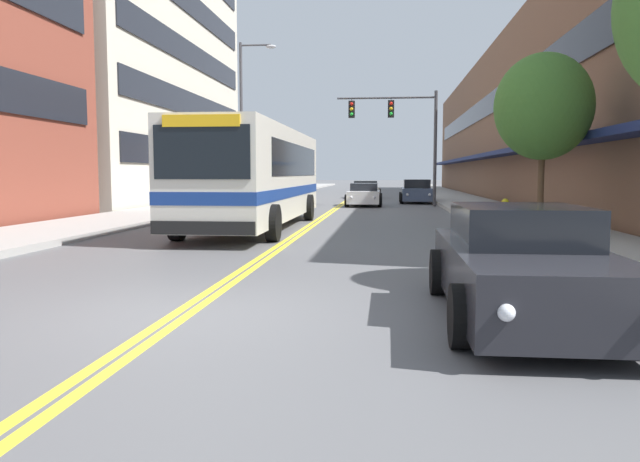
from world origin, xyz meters
The scene contains 16 objects.
ground_plane centered at (0.00, 37.00, 0.00)m, with size 240.00×240.00×0.00m, color #565659.
sidewalk_left centered at (-7.31, 37.00, 0.09)m, with size 3.62×106.00×0.18m.
sidewalk_right centered at (7.31, 37.00, 0.09)m, with size 3.62×106.00×0.18m.
centre_line centered at (0.00, 37.00, 0.00)m, with size 0.34×106.00×0.01m.
office_tower_left centered at (-15.36, 30.16, 12.04)m, with size 12.08×23.58×24.09m.
storefront_row_right centered at (13.35, 37.00, 5.14)m, with size 9.10×68.00×10.30m.
city_bus centered at (-1.68, 12.71, 1.82)m, with size 2.92×12.37×3.23m.
car_silver_parked_left_mid centered at (-4.32, 27.35, 0.59)m, with size 2.15×4.51×1.29m.
car_charcoal_parked_right_foreground centered at (4.30, 0.18, 0.66)m, with size 2.03×4.83×1.41m.
car_slate_blue_parked_right_mid centered at (4.43, 30.83, 0.66)m, with size 2.08×4.33×1.44m.
car_beige_moving_lead centered at (1.07, 37.97, 0.59)m, with size 2.19×4.19×1.26m.
car_white_moving_second centered at (1.36, 26.97, 0.60)m, with size 1.97×4.53×1.26m.
traffic_signal_mast centered at (3.35, 26.78, 4.44)m, with size 5.44×0.38×6.25m.
street_lamp_left_far centered at (-5.06, 25.86, 5.14)m, with size 2.02×0.28×8.81m.
street_tree_right_mid centered at (7.15, 11.29, 3.75)m, with size 2.83×2.83×5.13m.
fire_hydrant centered at (5.95, 10.31, 0.64)m, with size 0.31×0.23×0.92m.
Camera 1 is at (2.62, -7.78, 1.81)m, focal length 35.00 mm.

